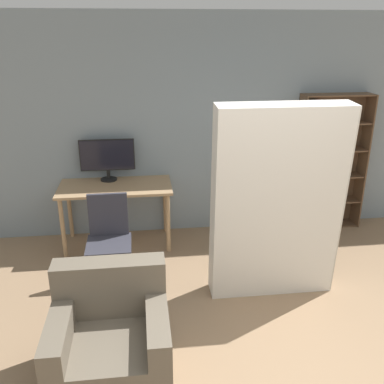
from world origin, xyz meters
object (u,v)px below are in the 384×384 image
at_px(office_chair, 110,250).
at_px(mattress_near, 277,204).
at_px(bookshelf, 321,164).
at_px(monitor, 107,157).
at_px(armchair, 111,340).

bearing_deg(office_chair, mattress_near, -11.51).
relative_size(bookshelf, mattress_near, 0.92).
bearing_deg(mattress_near, office_chair, 168.49).
bearing_deg(monitor, office_chair, -87.59).
distance_m(monitor, mattress_near, 2.20).
distance_m(mattress_near, armchair, 1.90).
distance_m(office_chair, bookshelf, 2.94).
distance_m(bookshelf, armchair, 3.58).
bearing_deg(monitor, bookshelf, 0.44).
distance_m(office_chair, mattress_near, 1.73).
height_order(bookshelf, mattress_near, mattress_near).
relative_size(office_chair, bookshelf, 0.54).
xyz_separation_m(monitor, armchair, (0.12, -2.39, -0.73)).
distance_m(monitor, armchair, 2.51).
height_order(office_chair, armchair, office_chair).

